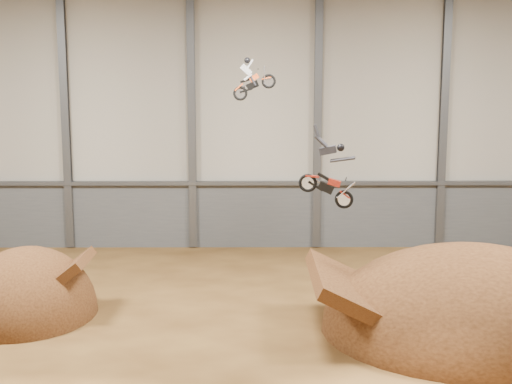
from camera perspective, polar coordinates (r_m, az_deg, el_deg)
floor at (r=24.81m, az=0.02°, el=-12.74°), size 40.00×40.00×0.00m
back_wall at (r=38.03m, az=-0.10°, el=5.92°), size 40.00×0.10×14.00m
lower_band_back at (r=38.62m, az=-0.10°, el=-1.89°), size 39.80×0.18×3.50m
steel_rail at (r=38.16m, az=-0.10°, el=0.72°), size 39.80×0.35×0.20m
steel_column_1 at (r=39.10m, az=-15.00°, el=5.69°), size 0.40×0.36×13.90m
steel_column_2 at (r=37.97m, az=-5.17°, el=5.87°), size 0.40×0.36×13.90m
steel_column_3 at (r=37.99m, az=4.96°, el=5.88°), size 0.40×0.36×13.90m
steel_column_4 at (r=39.16m, az=14.77°, el=5.71°), size 0.40×0.36×13.90m
takeoff_ramp at (r=29.77m, az=-17.80°, el=-9.35°), size 5.38×6.21×5.38m
landing_ramp at (r=27.88m, az=16.79°, el=-10.61°), size 11.00×9.73×6.35m
fmx_rider_a at (r=29.39m, az=0.10°, el=9.47°), size 2.36×0.82×2.23m
fmx_rider_b at (r=26.05m, az=5.36°, el=2.02°), size 3.61×1.38×3.32m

